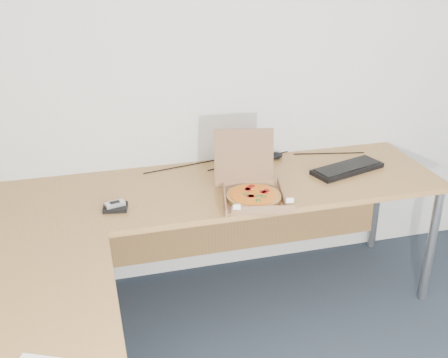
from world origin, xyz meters
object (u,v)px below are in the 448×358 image
object	(u,v)px
wallet	(115,207)
drinking_glass	(264,151)
desk	(161,240)
pizza_box	(253,192)
keyboard	(347,169)

from	to	relation	value
wallet	drinking_glass	bearing A→B (deg)	33.41
desk	pizza_box	xyz separation A→B (m)	(0.50, 0.23, 0.07)
desk	keyboard	world-z (taller)	keyboard
keyboard	wallet	size ratio (longest dim) A/B	3.71
keyboard	wallet	xyz separation A→B (m)	(-1.29, -0.13, -0.00)
wallet	keyboard	bearing A→B (deg)	16.19
desk	keyboard	distance (m)	1.20
pizza_box	keyboard	bearing A→B (deg)	30.16
wallet	pizza_box	bearing A→B (deg)	4.88
desk	pizza_box	distance (m)	0.55
keyboard	wallet	bearing A→B (deg)	168.74
pizza_box	drinking_glass	size ratio (longest dim) A/B	2.64
pizza_box	keyboard	world-z (taller)	pizza_box
desk	pizza_box	bearing A→B (deg)	24.41
desk	pizza_box	size ratio (longest dim) A/B	7.04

